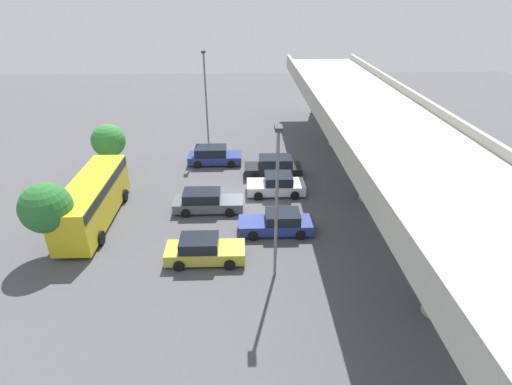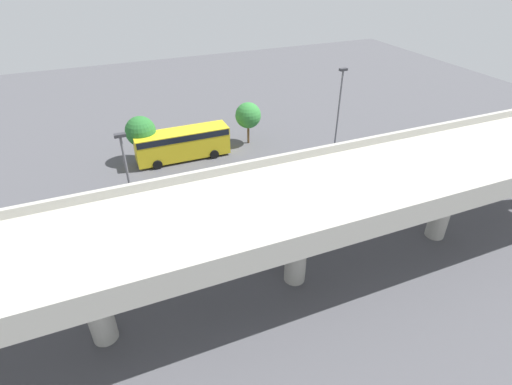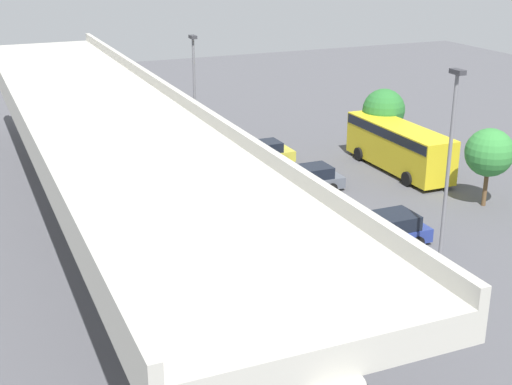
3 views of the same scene
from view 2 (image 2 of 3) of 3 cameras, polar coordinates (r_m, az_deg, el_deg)
The scene contains 13 objects.
ground_plane at distance 32.83m, azimuth -2.00°, elevation -1.58°, with size 98.75×98.75×0.00m, color #4C4C51.
highway_overpass at distance 22.68m, azimuth 6.21°, elevation -2.00°, with size 47.42×7.80×6.98m.
parked_car_0 at distance 37.02m, azimuth 7.01°, elevation 3.77°, with size 2.22×4.65×1.55m.
parked_car_1 at distance 31.99m, azimuth 7.05°, elevation -1.15°, with size 2.19×4.68×1.66m.
parked_car_2 at distance 30.80m, azimuth 1.78°, elevation -2.51°, with size 2.25×4.33×1.56m.
parked_car_3 at distance 34.10m, azimuth -5.44°, elevation 1.09°, with size 2.04×4.79×1.48m.
parked_car_4 at distance 29.69m, azimuth -8.05°, elevation -4.52°, with size 2.03×4.73×1.44m.
parked_car_5 at distance 32.93m, azimuth -14.89°, elevation -1.22°, with size 2.02×4.49×1.51m.
shuttle_bus at distance 39.59m, azimuth -10.48°, elevation 7.08°, with size 9.00×2.63×2.94m.
lamp_post_near_aisle at distance 37.39m, azimuth 11.70°, elevation 11.27°, with size 0.70×0.35×9.11m.
lamp_post_mid_lot at distance 27.32m, azimuth -17.64°, elevation 1.26°, with size 0.70×0.35×8.41m.
tree_front_left at distance 41.72m, azimuth -1.14°, elevation 10.95°, with size 2.65×2.65×4.41m.
tree_front_right at distance 39.60m, azimuth -16.17°, elevation 8.39°, with size 2.87×2.87×4.49m.
Camera 2 is at (9.44, 25.53, 18.35)m, focal length 28.00 mm.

